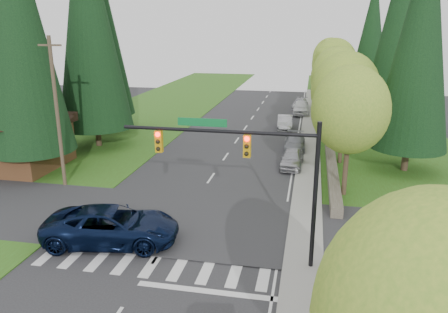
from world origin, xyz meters
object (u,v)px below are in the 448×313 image
(parked_car_a, at_px, (292,159))
(parked_car_e, at_px, (300,104))
(parked_car_b, at_px, (295,142))
(parked_car_d, at_px, (301,108))
(parked_car_c, at_px, (285,123))
(suv_navy, at_px, (112,226))

(parked_car_a, distance_m, parked_car_e, 25.44)
(parked_car_b, distance_m, parked_car_e, 20.24)
(parked_car_d, bearing_deg, parked_car_b, -91.97)
(parked_car_b, xyz_separation_m, parked_car_e, (-0.23, 20.24, 0.00))
(parked_car_e, bearing_deg, parked_car_d, -82.51)
(parked_car_b, xyz_separation_m, parked_car_d, (0.00, 16.35, 0.19))
(parked_car_c, distance_m, parked_car_e, 12.55)
(parked_car_a, height_order, parked_car_d, parked_car_d)
(parked_car_a, relative_size, parked_car_c, 0.94)
(parked_car_e, bearing_deg, parked_car_b, -85.22)
(suv_navy, height_order, parked_car_d, suv_navy)
(parked_car_a, relative_size, parked_car_d, 0.85)
(parked_car_c, relative_size, parked_car_d, 0.90)
(parked_car_b, bearing_deg, parked_car_c, 98.93)
(parked_car_a, relative_size, parked_car_e, 0.92)
(parked_car_c, height_order, parked_car_e, parked_car_c)
(parked_car_c, bearing_deg, suv_navy, -107.41)
(parked_car_b, relative_size, parked_car_d, 0.91)
(parked_car_a, bearing_deg, parked_car_c, 98.46)
(parked_car_a, distance_m, parked_car_b, 5.20)
(parked_car_d, bearing_deg, parked_car_a, -91.97)
(parked_car_d, bearing_deg, suv_navy, -105.01)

